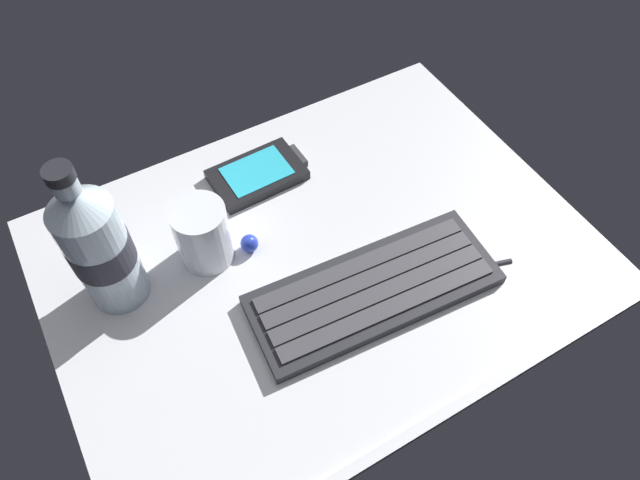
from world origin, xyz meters
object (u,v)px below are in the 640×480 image
(water_bottle, at_px, (98,246))
(trackball_mouse, at_px, (249,243))
(keyboard, at_px, (374,289))
(handheld_device, at_px, (258,174))
(juice_cup, at_px, (203,236))
(stylus_pen, at_px, (475,267))

(water_bottle, height_order, trackball_mouse, water_bottle)
(keyboard, relative_size, trackball_mouse, 13.52)
(handheld_device, relative_size, trackball_mouse, 5.90)
(water_bottle, distance_m, trackball_mouse, 0.18)
(handheld_device, xyz_separation_m, juice_cup, (-0.11, -0.08, 0.03))
(trackball_mouse, bearing_deg, keyboard, -52.72)
(keyboard, bearing_deg, juice_cup, 135.24)
(trackball_mouse, xyz_separation_m, stylus_pen, (0.22, -0.16, -0.01))
(stylus_pen, bearing_deg, keyboard, -178.10)
(juice_cup, bearing_deg, handheld_device, 37.15)
(keyboard, height_order, water_bottle, water_bottle)
(water_bottle, bearing_deg, trackball_mouse, -7.65)
(water_bottle, bearing_deg, handheld_device, 19.85)
(trackball_mouse, distance_m, stylus_pen, 0.27)
(keyboard, bearing_deg, trackball_mouse, 127.28)
(handheld_device, distance_m, stylus_pen, 0.30)
(handheld_device, bearing_deg, water_bottle, -160.15)
(handheld_device, height_order, juice_cup, juice_cup)
(keyboard, height_order, stylus_pen, keyboard)
(handheld_device, distance_m, juice_cup, 0.14)
(keyboard, xyz_separation_m, juice_cup, (-0.15, 0.14, 0.03))
(keyboard, bearing_deg, handheld_device, 99.31)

